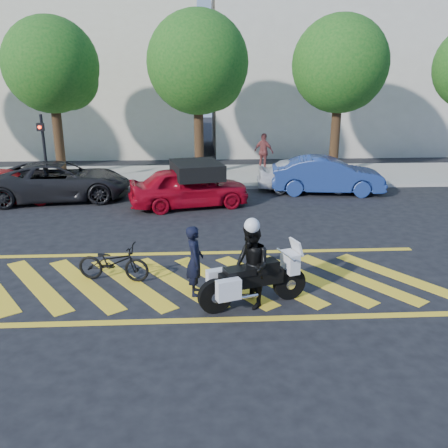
{
  "coord_description": "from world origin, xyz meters",
  "views": [
    {
      "loc": [
        -0.02,
        -10.5,
        4.79
      ],
      "look_at": [
        0.61,
        1.25,
        1.05
      ],
      "focal_mm": 38.0,
      "sensor_mm": 36.0,
      "label": 1
    }
  ],
  "objects_px": {
    "bicycle": "(113,262)",
    "police_motorcycle": "(252,280)",
    "officer_moto": "(251,266)",
    "red_convertible": "(189,187)",
    "parked_mid_right": "(305,174)",
    "parked_right": "(327,175)",
    "parked_left": "(5,186)",
    "officer_bike": "(195,261)",
    "parked_mid_left": "(60,181)"
  },
  "relations": [
    {
      "from": "officer_bike",
      "to": "parked_right",
      "type": "distance_m",
      "value": 10.76
    },
    {
      "from": "red_convertible",
      "to": "parked_mid_right",
      "type": "distance_m",
      "value": 5.46
    },
    {
      "from": "officer_bike",
      "to": "parked_mid_left",
      "type": "distance_m",
      "value": 10.27
    },
    {
      "from": "parked_mid_left",
      "to": "parked_right",
      "type": "xyz_separation_m",
      "value": [
        10.81,
        0.51,
        0.0
      ]
    },
    {
      "from": "police_motorcycle",
      "to": "parked_left",
      "type": "xyz_separation_m",
      "value": [
        -8.6,
        9.1,
        0.04
      ]
    },
    {
      "from": "parked_right",
      "to": "parked_left",
      "type": "bearing_deg",
      "value": 100.55
    },
    {
      "from": "parked_mid_left",
      "to": "parked_mid_right",
      "type": "xyz_separation_m",
      "value": [
        10.0,
        1.09,
        -0.06
      ]
    },
    {
      "from": "officer_moto",
      "to": "parked_right",
      "type": "distance_m",
      "value": 10.78
    },
    {
      "from": "parked_mid_left",
      "to": "officer_moto",
      "type": "bearing_deg",
      "value": -152.66
    },
    {
      "from": "bicycle",
      "to": "officer_moto",
      "type": "xyz_separation_m",
      "value": [
        3.17,
        -1.49,
        0.45
      ]
    },
    {
      "from": "police_motorcycle",
      "to": "parked_left",
      "type": "distance_m",
      "value": 12.52
    },
    {
      "from": "parked_left",
      "to": "parked_mid_left",
      "type": "height_order",
      "value": "parked_mid_left"
    },
    {
      "from": "bicycle",
      "to": "parked_right",
      "type": "height_order",
      "value": "parked_right"
    },
    {
      "from": "parked_left",
      "to": "parked_mid_left",
      "type": "xyz_separation_m",
      "value": [
        2.04,
        0.31,
        0.12
      ]
    },
    {
      "from": "police_motorcycle",
      "to": "officer_moto",
      "type": "relative_size",
      "value": 1.32
    },
    {
      "from": "bicycle",
      "to": "parked_mid_left",
      "type": "xyz_separation_m",
      "value": [
        -3.38,
        7.91,
        0.29
      ]
    },
    {
      "from": "parked_right",
      "to": "police_motorcycle",
      "type": "bearing_deg",
      "value": 163.78
    },
    {
      "from": "police_motorcycle",
      "to": "red_convertible",
      "type": "bearing_deg",
      "value": 81.85
    },
    {
      "from": "parked_left",
      "to": "parked_mid_right",
      "type": "relative_size",
      "value": 1.08
    },
    {
      "from": "police_motorcycle",
      "to": "parked_right",
      "type": "relative_size",
      "value": 0.53
    },
    {
      "from": "police_motorcycle",
      "to": "officer_moto",
      "type": "distance_m",
      "value": 0.31
    },
    {
      "from": "bicycle",
      "to": "parked_right",
      "type": "xyz_separation_m",
      "value": [
        7.42,
        8.41,
        0.3
      ]
    },
    {
      "from": "red_convertible",
      "to": "parked_mid_right",
      "type": "relative_size",
      "value": 1.09
    },
    {
      "from": "officer_bike",
      "to": "police_motorcycle",
      "type": "relative_size",
      "value": 0.67
    },
    {
      "from": "parked_mid_left",
      "to": "parked_mid_right",
      "type": "relative_size",
      "value": 1.33
    },
    {
      "from": "police_motorcycle",
      "to": "officer_moto",
      "type": "xyz_separation_m",
      "value": [
        -0.02,
        0.01,
        0.31
      ]
    },
    {
      "from": "police_motorcycle",
      "to": "red_convertible",
      "type": "distance_m",
      "value": 8.23
    },
    {
      "from": "officer_moto",
      "to": "parked_left",
      "type": "bearing_deg",
      "value": -155.07
    },
    {
      "from": "red_convertible",
      "to": "officer_bike",
      "type": "bearing_deg",
      "value": 169.35
    },
    {
      "from": "parked_mid_right",
      "to": "parked_right",
      "type": "distance_m",
      "value": 1.0
    },
    {
      "from": "bicycle",
      "to": "parked_mid_right",
      "type": "bearing_deg",
      "value": -25.44
    },
    {
      "from": "parked_mid_right",
      "to": "red_convertible",
      "type": "bearing_deg",
      "value": 120.11
    },
    {
      "from": "police_motorcycle",
      "to": "parked_left",
      "type": "relative_size",
      "value": 0.55
    },
    {
      "from": "bicycle",
      "to": "parked_mid_left",
      "type": "height_order",
      "value": "parked_mid_left"
    },
    {
      "from": "parked_left",
      "to": "parked_right",
      "type": "relative_size",
      "value": 0.96
    },
    {
      "from": "officer_moto",
      "to": "parked_mid_left",
      "type": "distance_m",
      "value": 11.46
    },
    {
      "from": "officer_moto",
      "to": "parked_left",
      "type": "distance_m",
      "value": 12.51
    },
    {
      "from": "officer_bike",
      "to": "police_motorcycle",
      "type": "bearing_deg",
      "value": -121.07
    },
    {
      "from": "officer_moto",
      "to": "police_motorcycle",
      "type": "bearing_deg",
      "value": 37.46
    },
    {
      "from": "bicycle",
      "to": "red_convertible",
      "type": "relative_size",
      "value": 0.4
    },
    {
      "from": "police_motorcycle",
      "to": "parked_right",
      "type": "xyz_separation_m",
      "value": [
        4.24,
        9.92,
        0.16
      ]
    },
    {
      "from": "red_convertible",
      "to": "parked_mid_right",
      "type": "xyz_separation_m",
      "value": [
        4.9,
        2.4,
        -0.06
      ]
    },
    {
      "from": "officer_moto",
      "to": "parked_mid_right",
      "type": "height_order",
      "value": "officer_moto"
    },
    {
      "from": "parked_left",
      "to": "parked_mid_right",
      "type": "bearing_deg",
      "value": -90.98
    },
    {
      "from": "police_motorcycle",
      "to": "parked_mid_right",
      "type": "relative_size",
      "value": 0.59
    },
    {
      "from": "bicycle",
      "to": "red_convertible",
      "type": "xyz_separation_m",
      "value": [
        1.71,
        6.6,
        0.29
      ]
    },
    {
      "from": "officer_bike",
      "to": "police_motorcycle",
      "type": "xyz_separation_m",
      "value": [
        1.22,
        -0.64,
        -0.21
      ]
    },
    {
      "from": "bicycle",
      "to": "police_motorcycle",
      "type": "xyz_separation_m",
      "value": [
        3.18,
        -1.5,
        0.14
      ]
    },
    {
      "from": "officer_bike",
      "to": "parked_left",
      "type": "distance_m",
      "value": 11.23
    },
    {
      "from": "officer_moto",
      "to": "parked_right",
      "type": "height_order",
      "value": "officer_moto"
    }
  ]
}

